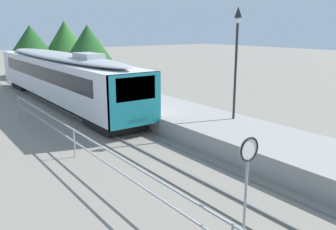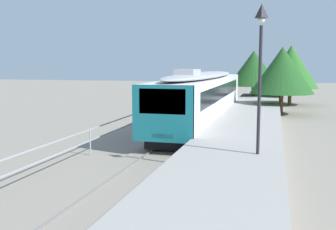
{
  "view_description": "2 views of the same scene",
  "coord_description": "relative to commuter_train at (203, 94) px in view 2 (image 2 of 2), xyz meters",
  "views": [
    {
      "loc": [
        -8.39,
        7.34,
        5.27
      ],
      "look_at": [
        0.4,
        19.45,
        1.6
      ],
      "focal_mm": 37.93,
      "sensor_mm": 36.0,
      "label": 1
    },
    {
      "loc": [
        4.8,
        4.69,
        4.13
      ],
      "look_at": [
        0.0,
        22.45,
        1.8
      ],
      "focal_mm": 42.49,
      "sensor_mm": 36.0,
      "label": 2
    }
  ],
  "objects": [
    {
      "name": "station_platform",
      "position": [
        3.25,
        -9.81,
        -1.7
      ],
      "size": [
        3.9,
        60.0,
        0.9
      ],
      "primitive_type": "cube",
      "color": "#999691",
      "rests_on": "ground"
    },
    {
      "name": "platform_lamp_mid_platform",
      "position": [
        4.26,
        -12.58,
        2.47
      ],
      "size": [
        0.34,
        0.34,
        5.35
      ],
      "color": "#232328",
      "rests_on": "station_platform"
    },
    {
      "name": "tree_behind_carpark",
      "position": [
        6.27,
        15.6,
        1.78
      ],
      "size": [
        5.6,
        5.6,
        6.11
      ],
      "color": "brown",
      "rests_on": "ground"
    },
    {
      "name": "tree_behind_station_far",
      "position": [
        5.3,
        7.11,
        1.53
      ],
      "size": [
        5.2,
        5.2,
        5.6
      ],
      "color": "brown",
      "rests_on": "ground"
    },
    {
      "name": "commuter_train",
      "position": [
        0.0,
        0.0,
        0.0
      ],
      "size": [
        2.82,
        20.95,
        3.74
      ],
      "color": "silver",
      "rests_on": "track_rails"
    },
    {
      "name": "tree_distant_left",
      "position": [
        2.53,
        15.88,
        1.62
      ],
      "size": [
        5.32,
        5.32,
        5.63
      ],
      "color": "brown",
      "rests_on": "ground"
    },
    {
      "name": "track_rails",
      "position": [
        0.0,
        -9.81,
        -2.12
      ],
      "size": [
        3.2,
        60.0,
        0.14
      ],
      "color": "gray",
      "rests_on": "ground"
    },
    {
      "name": "ground_plane",
      "position": [
        -3.0,
        -9.81,
        -2.15
      ],
      "size": [
        160.0,
        160.0,
        0.0
      ],
      "primitive_type": "plane",
      "color": "gray"
    }
  ]
}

